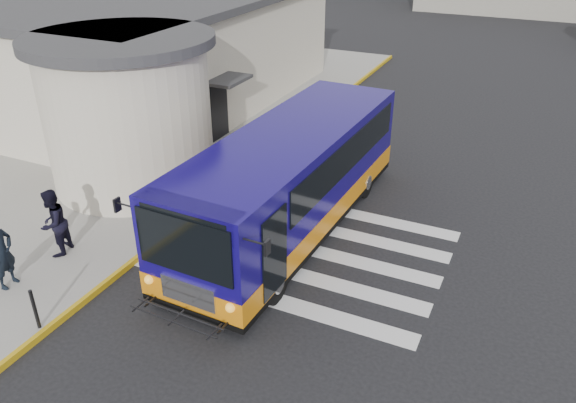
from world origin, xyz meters
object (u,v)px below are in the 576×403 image
at_px(transit_bus, 290,184).
at_px(pedestrian_b, 53,223).
at_px(bollard, 35,309).
at_px(pedestrian_a, 2,253).

relative_size(transit_bus, pedestrian_b, 5.76).
bearing_deg(bollard, pedestrian_a, 155.40).
distance_m(transit_bus, pedestrian_a, 7.51).
xyz_separation_m(transit_bus, pedestrian_b, (-4.92, -4.05, -0.35)).
xyz_separation_m(pedestrian_a, pedestrian_b, (0.04, 1.58, -0.00)).
bearing_deg(pedestrian_a, bollard, -120.23).
bearing_deg(pedestrian_b, transit_bus, 116.01).
height_order(pedestrian_a, pedestrian_b, pedestrian_a).
xyz_separation_m(pedestrian_b, bollard, (1.82, -2.43, -0.42)).
relative_size(pedestrian_a, bollard, 1.85).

